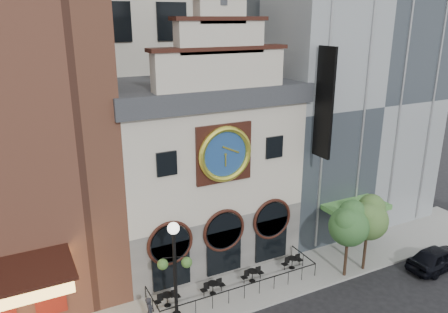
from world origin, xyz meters
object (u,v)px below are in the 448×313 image
object	(u,v)px
bistro_1	(213,287)
bistro_3	(292,262)
pedestrian	(150,312)
bistro_0	(167,299)
tree_left	(349,223)
bistro_2	(252,275)
car_right	(437,258)
tree_right	(369,217)
lamppost	(175,261)

from	to	relation	value
bistro_1	bistro_3	xyz separation A→B (m)	(6.01, 0.18, 0.00)
pedestrian	bistro_1	bearing A→B (deg)	-52.08
bistro_0	tree_left	xyz separation A→B (m)	(11.49, -2.22, 3.27)
bistro_2	bistro_3	size ratio (longest dim) A/B	1.00
bistro_0	car_right	world-z (taller)	car_right
bistro_3	tree_right	xyz separation A→B (m)	(4.27, -2.20, 3.31)
bistro_3	pedestrian	world-z (taller)	pedestrian
tree_right	bistro_2	bearing A→B (deg)	164.42
bistro_3	tree_left	xyz separation A→B (m)	(2.61, -2.23, 3.27)
car_right	bistro_0	bearing A→B (deg)	73.20
bistro_1	tree_right	size ratio (longest dim) A/B	0.31
bistro_1	tree_right	world-z (taller)	tree_right
bistro_2	pedestrian	size ratio (longest dim) A/B	0.85
bistro_0	lamppost	size ratio (longest dim) A/B	0.27
car_right	tree_right	size ratio (longest dim) A/B	0.92
pedestrian	tree_left	bearing A→B (deg)	-70.85
lamppost	bistro_0	bearing A→B (deg)	112.89
bistro_2	pedestrian	bearing A→B (deg)	-170.47
bistro_0	car_right	bearing A→B (deg)	-13.60
bistro_1	tree_left	world-z (taller)	tree_left
bistro_1	tree_right	xyz separation A→B (m)	(10.28, -2.02, 3.31)
bistro_3	pedestrian	size ratio (longest dim) A/B	0.85
bistro_0	lamppost	distance (m)	3.44
bistro_3	tree_left	bearing A→B (deg)	-40.49
bistro_2	lamppost	distance (m)	6.56
bistro_1	tree_right	distance (m)	10.99
bistro_0	tree_right	bearing A→B (deg)	-9.45
tree_left	tree_right	size ratio (longest dim) A/B	0.99
pedestrian	tree_right	distance (m)	14.90
lamppost	tree_right	world-z (taller)	lamppost
lamppost	car_right	bearing A→B (deg)	8.93
car_right	tree_right	xyz separation A→B (m)	(-4.58, 2.10, 3.12)
pedestrian	bistro_2	bearing A→B (deg)	-57.33
pedestrian	lamppost	size ratio (longest dim) A/B	0.31
tree_right	pedestrian	bearing A→B (deg)	176.56
car_right	pedestrian	xyz separation A→B (m)	(-19.18, 2.98, 0.27)
bistro_0	pedestrian	bearing A→B (deg)	-137.79
bistro_0	car_right	size ratio (longest dim) A/B	0.33
bistro_1	lamppost	size ratio (longest dim) A/B	0.27
bistro_0	tree_right	distance (m)	13.74
bistro_3	lamppost	size ratio (longest dim) A/B	0.27
tree_right	car_right	bearing A→B (deg)	-24.65
bistro_0	pedestrian	size ratio (longest dim) A/B	0.85
bistro_0	lamppost	xyz separation A→B (m)	(0.09, -1.27, 3.20)
bistro_0	bistro_3	size ratio (longest dim) A/B	1.00
car_right	tree_right	bearing A→B (deg)	62.15
bistro_1	bistro_3	distance (m)	6.02
bistro_0	tree_left	world-z (taller)	tree_left
tree_right	bistro_3	bearing A→B (deg)	152.73
tree_left	tree_right	xyz separation A→B (m)	(1.66, 0.03, 0.04)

